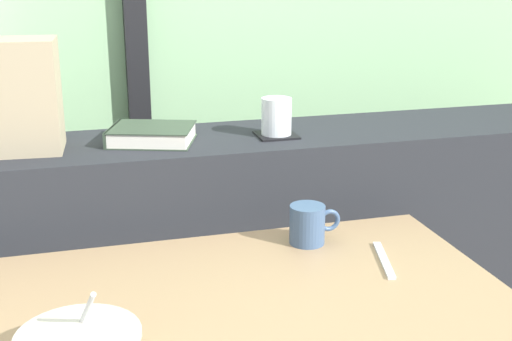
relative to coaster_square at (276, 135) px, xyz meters
The scene contains 6 objects.
dark_console_ledge 0.47m from the coaster_square, 169.01° to the left, with size 2.80×0.33×0.89m, color #23262B.
coaster_square is the anchor object (origin of this frame).
juice_glass 0.05m from the coaster_square, ahead, with size 0.08×0.08×0.09m.
closed_book 0.31m from the coaster_square, behind, with size 0.24×0.21×0.04m.
fork_utensil 0.49m from the coaster_square, 79.02° to the right, with size 0.02×0.17×0.01m, color silver.
ceramic_mug 0.35m from the coaster_square, 94.91° to the right, with size 0.11×0.08×0.08m.
Camera 1 is at (-0.34, -1.08, 1.32)m, focal length 47.84 mm.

